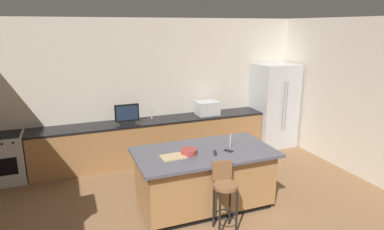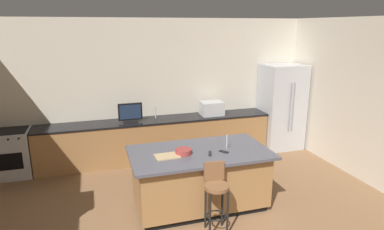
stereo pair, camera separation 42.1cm
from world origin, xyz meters
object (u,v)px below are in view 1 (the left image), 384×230
at_px(refrigerator, 274,105).
at_px(cell_phone, 228,151).
at_px(cutting_board, 173,157).
at_px(tv_remote, 215,153).
at_px(kitchen_island, 204,178).
at_px(fruit_bowl, 189,152).
at_px(tv_monitor, 127,115).
at_px(range_oven, 2,159).
at_px(bar_stool_center, 225,191).
at_px(microwave, 207,108).

distance_m(refrigerator, cell_phone, 3.16).
distance_m(refrigerator, cutting_board, 3.81).
bearing_deg(cell_phone, tv_remote, 151.86).
distance_m(kitchen_island, fruit_bowl, 0.56).
bearing_deg(cell_phone, refrigerator, 10.33).
xyz_separation_m(refrigerator, tv_monitor, (-3.47, 0.03, 0.10)).
bearing_deg(range_oven, kitchen_island, -33.96).
xyz_separation_m(range_oven, bar_stool_center, (3.11, -2.80, 0.15)).
distance_m(cell_phone, cutting_board, 0.88).
distance_m(range_oven, tv_monitor, 2.38).
relative_size(range_oven, cutting_board, 2.54).
bearing_deg(bar_stool_center, refrigerator, 50.69).
distance_m(refrigerator, tv_monitor, 3.47).
relative_size(microwave, bar_stool_center, 0.48).
xyz_separation_m(refrigerator, cell_phone, (-2.31, -2.15, -0.04)).
bearing_deg(cutting_board, fruit_bowl, 7.20).
xyz_separation_m(bar_stool_center, tv_remote, (0.11, 0.55, 0.34)).
bearing_deg(fruit_bowl, microwave, 59.79).
xyz_separation_m(refrigerator, cutting_board, (-3.19, -2.09, -0.04)).
relative_size(kitchen_island, bar_stool_center, 2.16).
bearing_deg(refrigerator, tv_monitor, 179.55).
bearing_deg(tv_remote, kitchen_island, 144.85).
distance_m(kitchen_island, range_oven, 3.74).
distance_m(kitchen_island, tv_remote, 0.50).
xyz_separation_m(fruit_bowl, tv_remote, (0.38, -0.12, -0.03)).
distance_m(kitchen_island, cell_phone, 0.59).
height_order(cell_phone, cutting_board, cutting_board).
bearing_deg(refrigerator, cutting_board, -146.80).
distance_m(microwave, cutting_board, 2.64).
distance_m(refrigerator, range_oven, 5.79).
height_order(tv_monitor, cutting_board, tv_monitor).
distance_m(fruit_bowl, cutting_board, 0.26).
height_order(refrigerator, microwave, refrigerator).
xyz_separation_m(tv_monitor, tv_remote, (0.92, -2.20, -0.14)).
bearing_deg(bar_stool_center, cutting_board, 135.01).
xyz_separation_m(tv_monitor, cutting_board, (0.28, -2.11, -0.14)).
bearing_deg(range_oven, cutting_board, -40.04).
xyz_separation_m(bar_stool_center, fruit_bowl, (-0.27, 0.67, 0.37)).
bearing_deg(microwave, cutting_board, -124.72).
xyz_separation_m(refrigerator, bar_stool_center, (-2.66, -2.72, -0.38)).
bearing_deg(cell_phone, kitchen_island, 125.38).
xyz_separation_m(kitchen_island, refrigerator, (2.66, 2.01, 0.50)).
bearing_deg(kitchen_island, tv_monitor, 111.64).
bearing_deg(kitchen_island, cutting_board, -172.21).
distance_m(microwave, tv_monitor, 1.78).
distance_m(bar_stool_center, fruit_bowl, 0.81).
bearing_deg(tv_monitor, fruit_bowl, -75.49).
bearing_deg(tv_remote, range_oven, 164.88).
xyz_separation_m(refrigerator, fruit_bowl, (-2.93, -2.05, -0.01)).
height_order(refrigerator, fruit_bowl, refrigerator).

